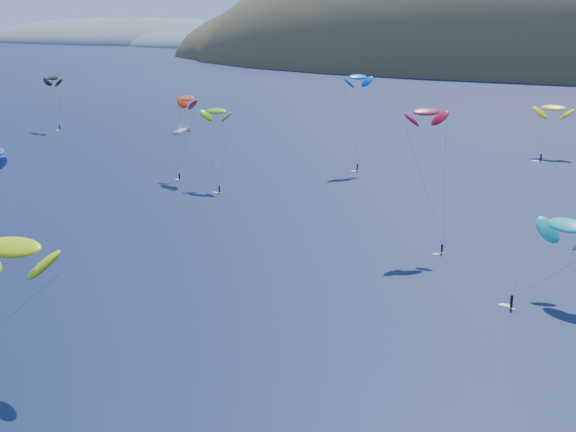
{
  "coord_description": "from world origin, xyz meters",
  "views": [
    {
      "loc": [
        57.4,
        -30.29,
        40.95
      ],
      "look_at": [
        9.37,
        80.0,
        9.0
      ],
      "focal_mm": 50.0,
      "sensor_mm": 36.0,
      "label": 1
    }
  ],
  "objects": [
    {
      "name": "kitesurfer_11",
      "position": [
        36.39,
        201.53,
        13.12
      ],
      "size": [
        10.81,
        14.57,
        16.04
      ],
      "rotation": [
        0.0,
        0.0,
        -0.1
      ],
      "color": "#ABD417",
      "rests_on": "ground"
    },
    {
      "name": "kitesurfer_2",
      "position": [
        -4.9,
        35.52,
        14.71
      ],
      "size": [
        12.02,
        12.58,
        17.91
      ],
      "rotation": [
        0.0,
        0.0,
        0.13
      ],
      "color": "#ABD417",
      "rests_on": "ground"
    },
    {
      "name": "kitesurfer_3",
      "position": [
        -31.15,
        131.65,
        17.06
      ],
      "size": [
        9.66,
        10.69,
        19.29
      ],
      "rotation": [
        0.0,
        0.0,
        -0.06
      ],
      "color": "#ABD417",
      "rests_on": "ground"
    },
    {
      "name": "headland",
      "position": [
        -445.26,
        750.08,
        -3.36
      ],
      "size": [
        460.0,
        250.0,
        60.0
      ],
      "color": "slate",
      "rests_on": "ground"
    },
    {
      "name": "kitesurfer_4",
      "position": [
        -7.67,
        163.23,
        23.04
      ],
      "size": [
        7.96,
        9.48,
        25.41
      ],
      "rotation": [
        0.0,
        0.0,
        0.95
      ],
      "color": "#ABD417",
      "rests_on": "ground"
    },
    {
      "name": "sailboat",
      "position": [
        -78.64,
        194.65,
        0.97
      ],
      "size": [
        9.95,
        8.53,
        12.09
      ],
      "rotation": [
        0.0,
        0.0,
        0.17
      ],
      "color": "silver",
      "rests_on": "ground"
    },
    {
      "name": "kitesurfer_9",
      "position": [
        24.8,
        103.08,
        23.2
      ],
      "size": [
        9.57,
        8.94,
        25.45
      ],
      "rotation": [
        0.0,
        0.0,
        0.74
      ],
      "color": "#ABD417",
      "rests_on": "ground"
    },
    {
      "name": "kitesurfer_12",
      "position": [
        -121.55,
        184.95,
        16.9
      ],
      "size": [
        9.43,
        6.23,
        19.36
      ],
      "rotation": [
        0.0,
        0.0,
        -0.26
      ],
      "color": "#ABD417",
      "rests_on": "ground"
    },
    {
      "name": "kitesurfer_1",
      "position": [
        -42.0,
        137.18,
        18.88
      ],
      "size": [
        9.16,
        10.62,
        21.27
      ],
      "rotation": [
        0.0,
        0.0,
        -0.59
      ],
      "color": "#ABD417",
      "rests_on": "ground"
    },
    {
      "name": "kitesurfer_5",
      "position": [
        50.02,
        85.12,
        10.7
      ],
      "size": [
        12.0,
        13.44,
        13.58
      ],
      "rotation": [
        0.0,
        0.0,
        -0.7
      ],
      "color": "#ABD417",
      "rests_on": "ground"
    }
  ]
}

